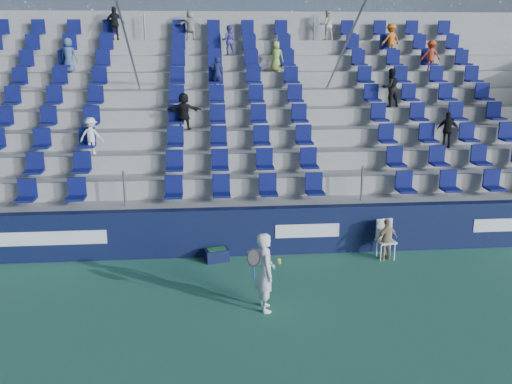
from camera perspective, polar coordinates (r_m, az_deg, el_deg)
ground at (r=11.55m, az=0.26°, el=-11.82°), size 70.00×70.00×0.00m
sponsor_wall at (r=14.22m, az=-0.92°, el=-3.94°), size 24.00×0.32×1.20m
grandstand at (r=18.79m, az=-2.12°, el=5.54°), size 24.00×8.17×6.63m
tennis_player at (r=11.28m, az=0.94°, el=-7.99°), size 0.69×0.64×1.60m
line_judge_chair at (r=14.40m, az=12.77°, el=-4.30°), size 0.47×0.48×0.96m
line_judge at (r=14.28m, az=12.95°, el=-4.61°), size 0.65×0.44×1.03m
ball_bin at (r=13.96m, az=-3.95°, el=-6.23°), size 0.62×0.48×0.31m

